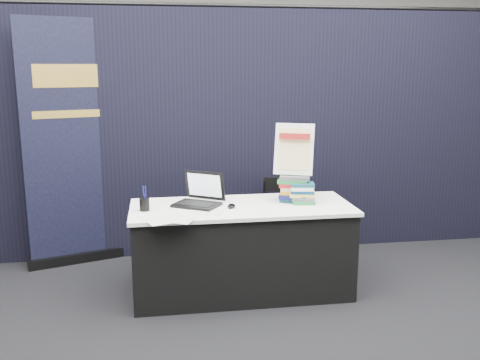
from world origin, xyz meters
name	(u,v)px	position (x,y,z in m)	size (l,w,h in m)	color
floor	(253,322)	(0.00, 0.00, 0.00)	(8.00, 8.00, 0.00)	black
wall_back	(203,74)	(0.00, 4.00, 1.75)	(8.00, 0.02, 3.50)	#B4B1AA
drape_partition	(225,135)	(0.00, 1.60, 1.20)	(6.00, 0.08, 2.40)	black
display_table	(242,249)	(0.00, 0.55, 0.38)	(1.80, 0.75, 0.75)	black
laptop	(196,197)	(-0.37, 0.63, 0.81)	(0.43, 0.44, 0.27)	black
mouse	(231,206)	(-0.09, 0.49, 0.77)	(0.06, 0.10, 0.03)	black
brochure_left	(167,220)	(-0.61, 0.23, 0.75)	(0.31, 0.22, 0.00)	white
brochure_mid	(176,219)	(-0.54, 0.22, 0.75)	(0.27, 0.19, 0.00)	silver
brochure_right	(207,212)	(-0.30, 0.39, 0.75)	(0.26, 0.18, 0.00)	white
pen_cup	(144,204)	(-0.78, 0.51, 0.80)	(0.08, 0.08, 0.10)	black
book_stack_tall	(294,188)	(0.46, 0.62, 0.86)	(0.28, 0.25, 0.22)	#164455
book_stack_short	(303,193)	(0.52, 0.56, 0.84)	(0.23, 0.19, 0.17)	#217D39
info_sign	(294,150)	(0.46, 0.65, 1.18)	(0.35, 0.24, 0.44)	black
pullup_banner	(75,158)	(-1.43, 1.50, 1.02)	(0.95, 0.40, 2.29)	black
stacking_chair	(284,215)	(0.53, 1.26, 0.44)	(0.40, 0.40, 0.79)	black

